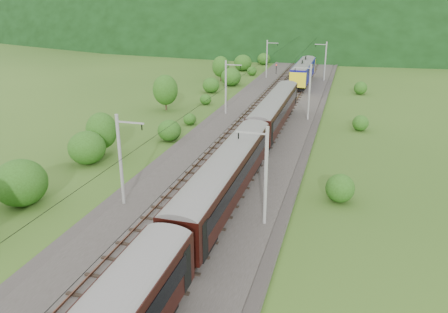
# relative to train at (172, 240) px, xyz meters

# --- Properties ---
(ground) EXTENTS (600.00, 600.00, 0.00)m
(ground) POSITION_rel_train_xyz_m (-2.40, 9.52, -3.60)
(ground) COLOR #2A4716
(ground) RESTS_ON ground
(railbed) EXTENTS (14.00, 220.00, 0.30)m
(railbed) POSITION_rel_train_xyz_m (-2.40, 19.52, -3.45)
(railbed) COLOR #38332D
(railbed) RESTS_ON ground
(track_left) EXTENTS (2.40, 220.00, 0.27)m
(track_left) POSITION_rel_train_xyz_m (-4.80, 19.52, -3.23)
(track_left) COLOR #533123
(track_left) RESTS_ON railbed
(track_right) EXTENTS (2.40, 220.00, 0.27)m
(track_right) POSITION_rel_train_xyz_m (-0.00, 19.52, -3.23)
(track_right) COLOR #533123
(track_right) RESTS_ON railbed
(catenary_left) EXTENTS (2.54, 192.28, 8.00)m
(catenary_left) POSITION_rel_train_xyz_m (-8.52, 41.52, 0.90)
(catenary_left) COLOR gray
(catenary_left) RESTS_ON railbed
(catenary_right) EXTENTS (2.54, 192.28, 8.00)m
(catenary_right) POSITION_rel_train_xyz_m (3.72, 41.52, 0.90)
(catenary_right) COLOR gray
(catenary_right) RESTS_ON railbed
(overhead_wires) EXTENTS (4.83, 198.00, 0.03)m
(overhead_wires) POSITION_rel_train_xyz_m (-2.40, 19.52, 3.50)
(overhead_wires) COLOR black
(overhead_wires) RESTS_ON ground
(mountain_main) EXTENTS (504.00, 360.00, 244.00)m
(mountain_main) POSITION_rel_train_xyz_m (-2.40, 269.52, -3.60)
(mountain_main) COLOR black
(mountain_main) RESTS_ON ground
(mountain_ridge) EXTENTS (336.00, 280.00, 132.00)m
(mountain_ridge) POSITION_rel_train_xyz_m (-122.40, 309.52, -3.60)
(mountain_ridge) COLOR black
(mountain_ridge) RESTS_ON ground
(train) EXTENTS (3.05, 146.61, 5.31)m
(train) POSITION_rel_train_xyz_m (0.00, 0.00, 0.00)
(train) COLOR black
(train) RESTS_ON ground
(hazard_post_near) EXTENTS (0.18, 0.18, 1.68)m
(hazard_post_near) POSITION_rel_train_xyz_m (-2.57, 76.34, -2.46)
(hazard_post_near) COLOR red
(hazard_post_near) RESTS_ON railbed
(hazard_post_far) EXTENTS (0.17, 0.17, 1.63)m
(hazard_post_far) POSITION_rel_train_xyz_m (-1.92, 69.20, -2.49)
(hazard_post_far) COLOR red
(hazard_post_far) RESTS_ON railbed
(signal) EXTENTS (0.24, 0.24, 2.15)m
(signal) POSITION_rel_train_xyz_m (-7.28, 78.60, -2.04)
(signal) COLOR black
(signal) RESTS_ON railbed
(vegetation_left) EXTENTS (10.06, 149.88, 5.67)m
(vegetation_left) POSITION_rel_train_xyz_m (-16.05, 30.07, -1.47)
(vegetation_left) COLOR #254A13
(vegetation_left) RESTS_ON ground
(vegetation_right) EXTENTS (5.00, 93.98, 2.31)m
(vegetation_right) POSITION_rel_train_xyz_m (10.49, 18.55, -2.56)
(vegetation_right) COLOR #254A13
(vegetation_right) RESTS_ON ground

